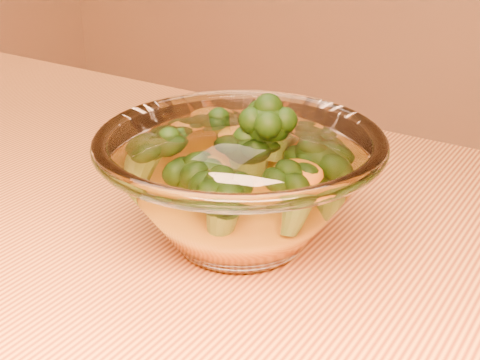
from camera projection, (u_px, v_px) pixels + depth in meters
name	position (u px, v px, depth m)	size (l,w,h in m)	color
table	(58.00, 356.00, 0.56)	(1.20, 0.80, 0.75)	gold
glass_bowl	(240.00, 186.00, 0.51)	(0.22, 0.22, 0.10)	white
cheese_sauce	(240.00, 209.00, 0.52)	(0.12, 0.12, 0.03)	orange
broccoli_heap	(246.00, 161.00, 0.52)	(0.16, 0.14, 0.09)	black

